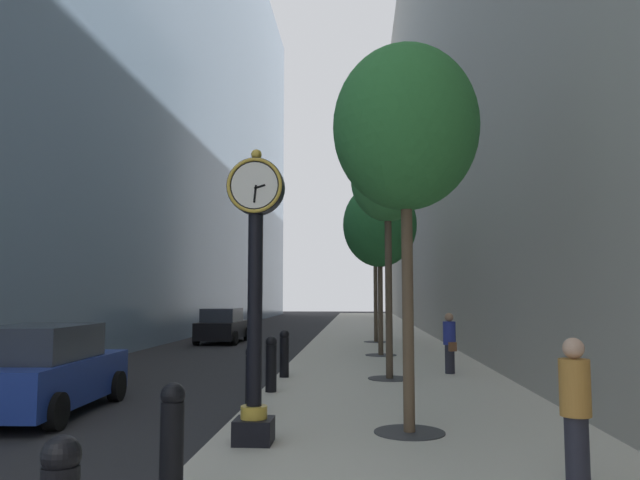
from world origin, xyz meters
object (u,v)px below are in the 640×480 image
Objects in this scene: pedestrian_by_clock at (576,408)px; car_blue_mid at (42,371)px; street_tree_mid_near at (388,182)px; bollard_fifth at (271,363)px; street_tree_mid_far at (380,225)px; car_black_near at (223,326)px; bollard_sixth at (284,352)px; pedestrian_walking at (450,342)px; street_tree_far at (375,222)px; street_clock at (255,279)px; street_tree_near at (406,129)px; bollard_fourth at (252,377)px; bollard_second at (172,439)px.

car_blue_mid is at bearing 153.01° from pedestrian_by_clock.
street_tree_mid_near is 1.48× the size of car_blue_mid.
street_tree_mid_far is (2.71, 8.30, 3.99)m from bollard_fifth.
bollard_sixth is at bearing -70.58° from car_black_near.
pedestrian_walking is 14.83m from car_black_near.
pedestrian_walking is at bearing 13.00° from bollard_sixth.
car_black_near is (-7.24, 0.89, -4.82)m from street_tree_far.
street_tree_mid_near is 0.89× the size of street_tree_far.
street_tree_mid_near reaches higher than street_tree_mid_far.
street_clock is at bearing -108.44° from street_tree_mid_near.
pedestrian_by_clock is (3.94, -1.77, -1.49)m from street_clock.
street_tree_near is 1.46× the size of car_blue_mid.
pedestrian_walking is (1.70, -4.89, -3.77)m from street_tree_mid_far.
street_tree_near is 1.00× the size of street_tree_mid_far.
street_tree_mid_near is 1.01× the size of street_tree_mid_far.
bollard_fourth is 1.00× the size of bollard_fifth.
bollard_second is 7.17m from bollard_fifth.
bollard_second is at bearing -99.95° from street_tree_mid_far.
bollard_fourth is 0.19× the size of street_tree_mid_near.
car_blue_mid is at bearing -112.51° from street_tree_far.
bollard_second is at bearing -170.17° from pedestrian_by_clock.
bollard_fourth is at bearing -120.39° from street_tree_mid_near.
street_tree_mid_near is at bearing 32.47° from car_blue_mid.
street_tree_near is at bearing -90.00° from street_tree_mid_far.
bollard_sixth is at bearing 90.00° from bollard_fourth.
car_blue_mid is (-6.82, 1.72, -4.12)m from street_tree_near.
bollard_second and bollard_sixth have the same top height.
street_tree_mid_far is at bearing 75.75° from bollard_fourth.
car_blue_mid is (-8.52, -5.51, -0.18)m from pedestrian_walking.
pedestrian_by_clock is (1.64, -20.77, -4.60)m from street_tree_far.
bollard_fifth is at bearing -90.00° from bollard_sixth.
street_clock reaches higher than bollard_fourth.
street_tree_mid_far is (2.29, 12.94, 2.27)m from street_clock.
street_tree_mid_far is 3.74× the size of pedestrian_by_clock.
bollard_fifth is 0.29× the size of car_blue_mid.
car_blue_mid is (-4.53, 2.54, -1.68)m from street_clock.
pedestrian_by_clock reaches higher than pedestrian_walking.
street_tree_far is at bearing 90.00° from street_tree_mid_far.
street_tree_mid_far reaches higher than street_clock.
pedestrian_by_clock reaches higher than bollard_fifth.
pedestrian_by_clock reaches higher than bollard_sixth.
street_tree_mid_near reaches higher than car_black_near.
bollard_fifth is at bearing 95.17° from street_clock.
car_black_near is (-4.53, 17.63, 0.02)m from bollard_fourth.
bollard_fourth is 11.73m from street_tree_mid_far.
pedestrian_by_clock reaches higher than car_black_near.
street_clock reaches higher than bollard_second.
car_black_near is at bearing 103.98° from street_clock.
pedestrian_by_clock is 0.38× the size of car_black_near.
street_clock is 3.54× the size of bollard_second.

